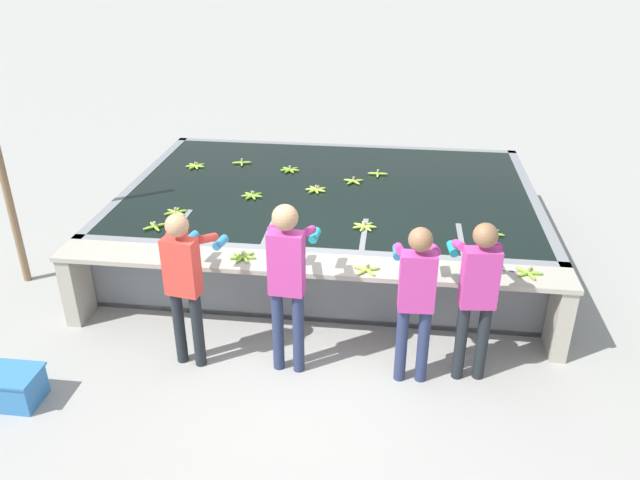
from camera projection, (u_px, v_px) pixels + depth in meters
ground_plane at (305, 346)px, 6.45m from camera, size 80.00×80.00×0.00m
wash_tank at (330, 218)px, 8.29m from camera, size 5.26×3.69×0.85m
work_ledge at (307, 282)px, 6.37m from camera, size 5.26×0.45×0.85m
worker_0 at (185, 276)px, 5.81m from camera, size 0.48×0.74×1.61m
worker_1 at (287, 273)px, 5.68m from camera, size 0.44×0.73×1.74m
worker_2 at (416, 291)px, 5.58m from camera, size 0.43×0.72×1.60m
worker_3 at (477, 288)px, 5.60m from camera, size 0.45×0.73×1.62m
banana_bunch_floating_0 at (155, 226)px, 7.00m from camera, size 0.24×0.24×0.08m
banana_bunch_floating_1 at (364, 226)px, 7.00m from camera, size 0.28×0.28×0.08m
banana_bunch_floating_2 at (176, 212)px, 7.35m from camera, size 0.27×0.28×0.08m
banana_bunch_floating_3 at (492, 233)px, 6.84m from camera, size 0.28×0.28×0.08m
banana_bunch_floating_4 at (316, 189)px, 8.00m from camera, size 0.28×0.28×0.08m
banana_bunch_floating_5 at (378, 174)px, 8.52m from camera, size 0.28×0.28×0.08m
banana_bunch_floating_6 at (242, 162)px, 8.92m from camera, size 0.28×0.28×0.08m
banana_bunch_floating_7 at (196, 166)px, 8.80m from camera, size 0.28×0.28×0.08m
banana_bunch_floating_8 at (354, 181)px, 8.27m from camera, size 0.28×0.27×0.08m
banana_bunch_floating_9 at (290, 170)px, 8.66m from camera, size 0.28×0.28×0.08m
banana_bunch_floating_10 at (283, 219)px, 7.17m from camera, size 0.28×0.27×0.08m
banana_bunch_floating_11 at (252, 195)px, 7.82m from camera, size 0.28×0.28×0.08m
banana_bunch_ledge_0 at (366, 269)px, 6.11m from camera, size 0.28×0.27×0.08m
banana_bunch_ledge_1 at (243, 257)px, 6.34m from camera, size 0.28×0.28×0.08m
banana_bunch_ledge_2 at (528, 273)px, 6.05m from camera, size 0.27×0.28×0.08m
knife_0 at (493, 268)px, 6.15m from camera, size 0.35×0.07×0.02m
crate at (10, 387)px, 5.61m from camera, size 0.55×0.39×0.32m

